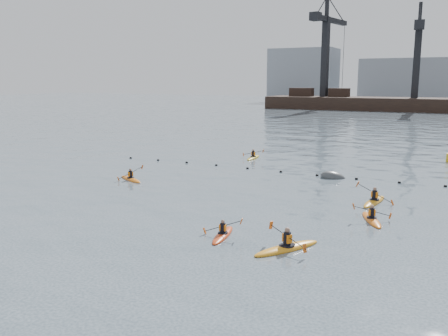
{
  "coord_description": "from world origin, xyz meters",
  "views": [
    {
      "loc": [
        10.63,
        -12.95,
        7.25
      ],
      "look_at": [
        -0.14,
        8.53,
        2.8
      ],
      "focal_mm": 38.0,
      "sensor_mm": 36.0,
      "label": 1
    }
  ],
  "objects_px": {
    "kayaker_2": "(131,179)",
    "kayaker_5": "(253,157)",
    "kayaker_1": "(287,247)",
    "kayaker_3": "(374,201)",
    "mooring_buoy": "(333,178)",
    "kayaker_4": "(372,219)",
    "kayaker_0": "(223,234)"
  },
  "relations": [
    {
      "from": "kayaker_1",
      "to": "kayaker_2",
      "type": "bearing_deg",
      "value": -179.39
    },
    {
      "from": "kayaker_3",
      "to": "kayaker_5",
      "type": "height_order",
      "value": "kayaker_3"
    },
    {
      "from": "kayaker_3",
      "to": "kayaker_5",
      "type": "bearing_deg",
      "value": 145.77
    },
    {
      "from": "kayaker_0",
      "to": "kayaker_3",
      "type": "bearing_deg",
      "value": 50.7
    },
    {
      "from": "kayaker_3",
      "to": "kayaker_4",
      "type": "xyz_separation_m",
      "value": [
        0.51,
        -3.94,
        -0.01
      ]
    },
    {
      "from": "kayaker_4",
      "to": "mooring_buoy",
      "type": "height_order",
      "value": "kayaker_4"
    },
    {
      "from": "kayaker_5",
      "to": "mooring_buoy",
      "type": "bearing_deg",
      "value": -37.12
    },
    {
      "from": "kayaker_0",
      "to": "kayaker_4",
      "type": "height_order",
      "value": "kayaker_0"
    },
    {
      "from": "kayaker_4",
      "to": "mooring_buoy",
      "type": "distance_m",
      "value": 11.06
    },
    {
      "from": "kayaker_1",
      "to": "kayaker_5",
      "type": "relative_size",
      "value": 1.09
    },
    {
      "from": "kayaker_2",
      "to": "kayaker_1",
      "type": "bearing_deg",
      "value": -92.44
    },
    {
      "from": "kayaker_3",
      "to": "kayaker_4",
      "type": "relative_size",
      "value": 1.14
    },
    {
      "from": "kayaker_0",
      "to": "kayaker_1",
      "type": "bearing_deg",
      "value": -16.86
    },
    {
      "from": "kayaker_1",
      "to": "kayaker_3",
      "type": "distance_m",
      "value": 10.27
    },
    {
      "from": "kayaker_3",
      "to": "kayaker_4",
      "type": "distance_m",
      "value": 3.98
    },
    {
      "from": "kayaker_3",
      "to": "kayaker_4",
      "type": "height_order",
      "value": "kayaker_3"
    },
    {
      "from": "kayaker_2",
      "to": "mooring_buoy",
      "type": "relative_size",
      "value": 1.53
    },
    {
      "from": "kayaker_2",
      "to": "kayaker_5",
      "type": "relative_size",
      "value": 0.95
    },
    {
      "from": "kayaker_2",
      "to": "kayaker_3",
      "type": "bearing_deg",
      "value": -58.2
    },
    {
      "from": "kayaker_0",
      "to": "kayaker_1",
      "type": "xyz_separation_m",
      "value": [
        3.32,
        -0.38,
        0.02
      ]
    },
    {
      "from": "kayaker_3",
      "to": "mooring_buoy",
      "type": "xyz_separation_m",
      "value": [
        -4.0,
        6.16,
        -0.1
      ]
    },
    {
      "from": "kayaker_2",
      "to": "kayaker_5",
      "type": "xyz_separation_m",
      "value": [
        4.22,
        13.18,
        0.0
      ]
    },
    {
      "from": "kayaker_0",
      "to": "kayaker_1",
      "type": "distance_m",
      "value": 3.34
    },
    {
      "from": "kayaker_2",
      "to": "mooring_buoy",
      "type": "bearing_deg",
      "value": -33.13
    },
    {
      "from": "kayaker_4",
      "to": "mooring_buoy",
      "type": "xyz_separation_m",
      "value": [
        -4.51,
        10.1,
        -0.09
      ]
    },
    {
      "from": "kayaker_0",
      "to": "kayaker_2",
      "type": "relative_size",
      "value": 0.97
    },
    {
      "from": "kayaker_5",
      "to": "kayaker_0",
      "type": "bearing_deg",
      "value": -75.03
    },
    {
      "from": "kayaker_3",
      "to": "kayaker_5",
      "type": "xyz_separation_m",
      "value": [
        -13.03,
        11.92,
        -0.01
      ]
    },
    {
      "from": "kayaker_0",
      "to": "kayaker_4",
      "type": "relative_size",
      "value": 0.96
    },
    {
      "from": "kayaker_1",
      "to": "kayaker_3",
      "type": "xyz_separation_m",
      "value": [
        2.04,
        10.07,
        -0.01
      ]
    },
    {
      "from": "kayaker_1",
      "to": "mooring_buoy",
      "type": "distance_m",
      "value": 16.34
    },
    {
      "from": "mooring_buoy",
      "to": "kayaker_5",
      "type": "bearing_deg",
      "value": 147.49
    }
  ]
}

